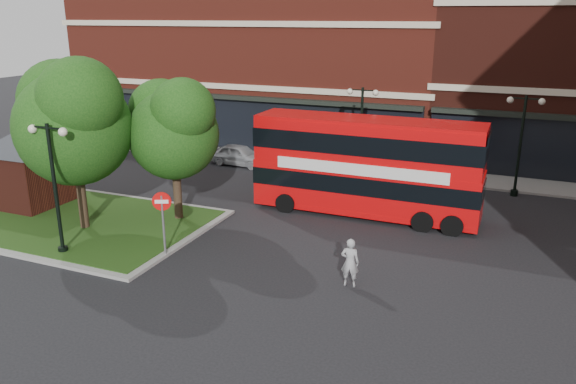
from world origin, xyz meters
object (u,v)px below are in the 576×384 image
at_px(bus, 366,160).
at_px(woman, 350,262).
at_px(car_white, 428,170).
at_px(car_silver, 239,155).

height_order(bus, woman, bus).
bearing_deg(bus, car_white, 74.84).
relative_size(car_silver, car_white, 0.99).
bearing_deg(bus, woman, -78.41).
height_order(car_silver, car_white, car_silver).
relative_size(woman, car_silver, 0.45).
distance_m(woman, car_white, 13.48).
distance_m(car_silver, car_white, 11.02).
bearing_deg(woman, car_silver, -56.94).
xyz_separation_m(bus, car_silver, (-9.23, 5.53, -1.87)).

